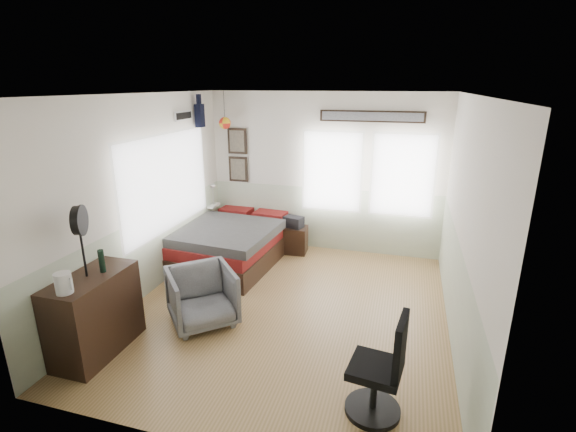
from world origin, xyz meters
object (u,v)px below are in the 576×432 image
Objects in this scene: bed at (232,243)px; nightstand at (294,240)px; task_chair at (381,375)px; armchair at (202,297)px; dresser at (95,314)px.

nightstand is at bearing 42.49° from bed.
task_chair is (2.59, -2.73, 0.08)m from bed.
task_chair is (2.19, -0.93, 0.06)m from armchair.
dresser is at bearing -176.59° from armchair.
armchair is at bearing -72.99° from bed.
task_chair is at bearing -41.89° from bed.
bed is 1.10m from nightstand.
armchair is (0.39, -1.80, 0.03)m from bed.
dresser is at bearing -94.77° from bed.
bed is 4.68× the size of nightstand.
dresser is 3.57m from nightstand.
dresser is 2.18× the size of nightstand.
nightstand is (0.47, 2.48, -0.12)m from armchair.
armchair reaches higher than nightstand.
task_chair is at bearing -1.78° from dresser.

